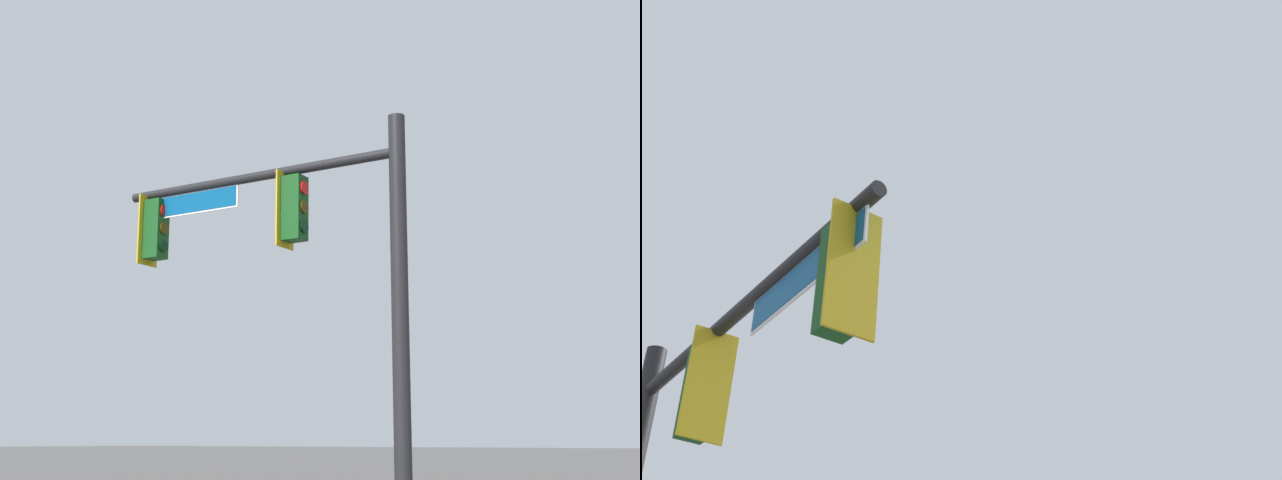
% 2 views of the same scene
% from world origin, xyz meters
% --- Properties ---
extents(signal_pole_near, '(5.57, 0.75, 6.84)m').
position_xyz_m(signal_pole_near, '(-4.46, -7.35, 4.64)').
color(signal_pole_near, black).
rests_on(signal_pole_near, ground_plane).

